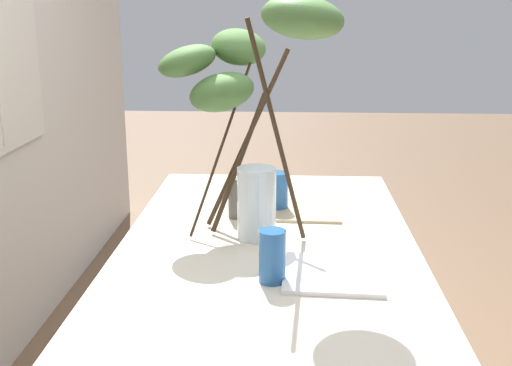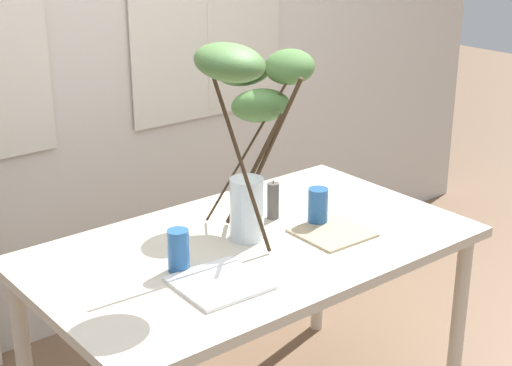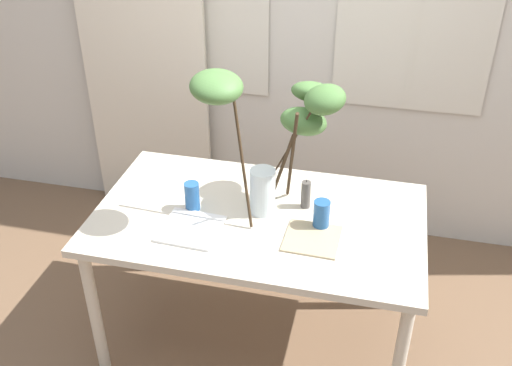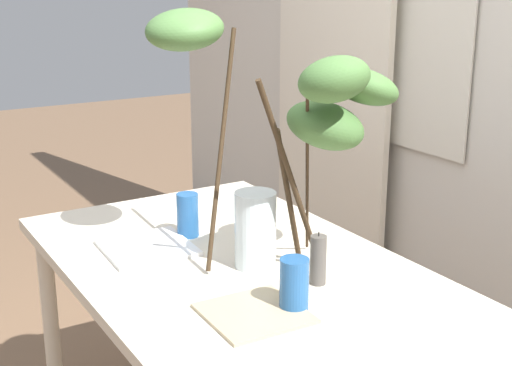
{
  "view_description": "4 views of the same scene",
  "coord_description": "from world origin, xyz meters",
  "px_view_note": "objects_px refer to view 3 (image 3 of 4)",
  "views": [
    {
      "loc": [
        -1.79,
        -0.06,
        1.43
      ],
      "look_at": [
        -0.05,
        0.04,
        0.94
      ],
      "focal_mm": 44.79,
      "sensor_mm": 36.0,
      "label": 1
    },
    {
      "loc": [
        -1.49,
        -1.86,
        1.86
      ],
      "look_at": [
        0.05,
        0.04,
        0.95
      ],
      "focal_mm": 54.69,
      "sensor_mm": 36.0,
      "label": 2
    },
    {
      "loc": [
        0.49,
        -2.1,
        2.3
      ],
      "look_at": [
        -0.02,
        0.03,
        0.91
      ],
      "focal_mm": 41.27,
      "sensor_mm": 36.0,
      "label": 3
    },
    {
      "loc": [
        1.57,
        -0.91,
        1.54
      ],
      "look_at": [
        0.06,
        0.01,
        1.02
      ],
      "focal_mm": 49.52,
      "sensor_mm": 36.0,
      "label": 4
    }
  ],
  "objects_px": {
    "plate_square_left": "(191,229)",
    "plate_square_right": "(312,239)",
    "drinking_glass_blue_left": "(192,196)",
    "drinking_glass_blue_right": "(321,214)",
    "vase_with_branches": "(281,121)",
    "dining_table": "(258,229)",
    "pillar_candle": "(306,195)"
  },
  "relations": [
    {
      "from": "dining_table",
      "to": "plate_square_left",
      "type": "bearing_deg",
      "value": -146.43
    },
    {
      "from": "drinking_glass_blue_left",
      "to": "plate_square_left",
      "type": "relative_size",
      "value": 0.54
    },
    {
      "from": "dining_table",
      "to": "plate_square_left",
      "type": "xyz_separation_m",
      "value": [
        -0.26,
        -0.17,
        0.08
      ]
    },
    {
      "from": "drinking_glass_blue_left",
      "to": "pillar_candle",
      "type": "distance_m",
      "value": 0.52
    },
    {
      "from": "dining_table",
      "to": "drinking_glass_blue_right",
      "type": "xyz_separation_m",
      "value": [
        0.29,
        -0.02,
        0.14
      ]
    },
    {
      "from": "plate_square_right",
      "to": "drinking_glass_blue_left",
      "type": "bearing_deg",
      "value": 169.94
    },
    {
      "from": "drinking_glass_blue_left",
      "to": "vase_with_branches",
      "type": "bearing_deg",
      "value": 14.76
    },
    {
      "from": "vase_with_branches",
      "to": "plate_square_left",
      "type": "distance_m",
      "value": 0.61
    },
    {
      "from": "drinking_glass_blue_left",
      "to": "drinking_glass_blue_right",
      "type": "height_order",
      "value": "drinking_glass_blue_left"
    },
    {
      "from": "vase_with_branches",
      "to": "plate_square_right",
      "type": "xyz_separation_m",
      "value": [
        0.19,
        -0.2,
        -0.44
      ]
    },
    {
      "from": "plate_square_right",
      "to": "plate_square_left",
      "type": "bearing_deg",
      "value": -174.06
    },
    {
      "from": "vase_with_branches",
      "to": "dining_table",
      "type": "bearing_deg",
      "value": -133.5
    },
    {
      "from": "drinking_glass_blue_left",
      "to": "pillar_candle",
      "type": "height_order",
      "value": "pillar_candle"
    },
    {
      "from": "dining_table",
      "to": "plate_square_left",
      "type": "distance_m",
      "value": 0.33
    },
    {
      "from": "dining_table",
      "to": "plate_square_left",
      "type": "height_order",
      "value": "plate_square_left"
    },
    {
      "from": "drinking_glass_blue_right",
      "to": "vase_with_branches",
      "type": "bearing_deg",
      "value": 153.99
    },
    {
      "from": "drinking_glass_blue_left",
      "to": "plate_square_right",
      "type": "bearing_deg",
      "value": -10.06
    },
    {
      "from": "plate_square_right",
      "to": "pillar_candle",
      "type": "relative_size",
      "value": 1.58
    },
    {
      "from": "dining_table",
      "to": "vase_with_branches",
      "type": "bearing_deg",
      "value": 46.5
    },
    {
      "from": "dining_table",
      "to": "plate_square_right",
      "type": "bearing_deg",
      "value": -24.49
    },
    {
      "from": "dining_table",
      "to": "drinking_glass_blue_right",
      "type": "height_order",
      "value": "drinking_glass_blue_right"
    },
    {
      "from": "vase_with_branches",
      "to": "pillar_candle",
      "type": "xyz_separation_m",
      "value": [
        0.12,
        0.04,
        -0.38
      ]
    },
    {
      "from": "drinking_glass_blue_right",
      "to": "pillar_candle",
      "type": "distance_m",
      "value": 0.16
    },
    {
      "from": "plate_square_left",
      "to": "plate_square_right",
      "type": "relative_size",
      "value": 1.09
    },
    {
      "from": "drinking_glass_blue_left",
      "to": "drinking_glass_blue_right",
      "type": "xyz_separation_m",
      "value": [
        0.59,
        -0.0,
        -0.0
      ]
    },
    {
      "from": "dining_table",
      "to": "pillar_candle",
      "type": "relative_size",
      "value": 10.16
    },
    {
      "from": "dining_table",
      "to": "drinking_glass_blue_left",
      "type": "distance_m",
      "value": 0.34
    },
    {
      "from": "dining_table",
      "to": "drinking_glass_blue_left",
      "type": "height_order",
      "value": "drinking_glass_blue_left"
    },
    {
      "from": "vase_with_branches",
      "to": "drinking_glass_blue_left",
      "type": "height_order",
      "value": "vase_with_branches"
    },
    {
      "from": "drinking_glass_blue_left",
      "to": "plate_square_left",
      "type": "height_order",
      "value": "drinking_glass_blue_left"
    },
    {
      "from": "vase_with_branches",
      "to": "plate_square_left",
      "type": "height_order",
      "value": "vase_with_branches"
    },
    {
      "from": "plate_square_right",
      "to": "vase_with_branches",
      "type": "bearing_deg",
      "value": 132.73
    }
  ]
}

